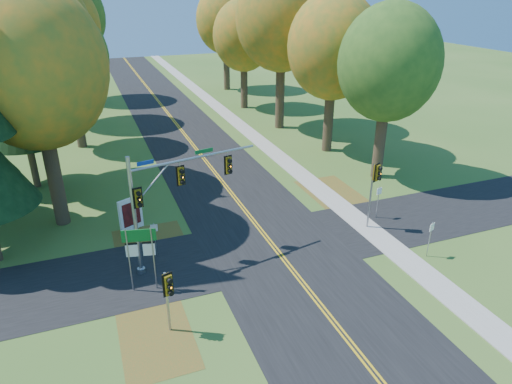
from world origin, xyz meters
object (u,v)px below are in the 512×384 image
object	(u,v)px
traffic_mast	(167,193)
route_sign_cluster	(140,247)
east_signal_pole	(375,180)
info_kiosk	(131,214)

from	to	relation	value
traffic_mast	route_sign_cluster	xyz separation A→B (m)	(-1.74, -1.79, -1.71)
east_signal_pole	info_kiosk	world-z (taller)	east_signal_pole
traffic_mast	info_kiosk	world-z (taller)	traffic_mast
east_signal_pole	route_sign_cluster	distance (m)	13.83
traffic_mast	east_signal_pole	world-z (taller)	traffic_mast
traffic_mast	east_signal_pole	bearing A→B (deg)	-14.39
traffic_mast	route_sign_cluster	size ratio (longest dim) A/B	2.03
route_sign_cluster	info_kiosk	world-z (taller)	route_sign_cluster
east_signal_pole	route_sign_cluster	size ratio (longest dim) A/B	1.25
route_sign_cluster	info_kiosk	distance (m)	6.48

